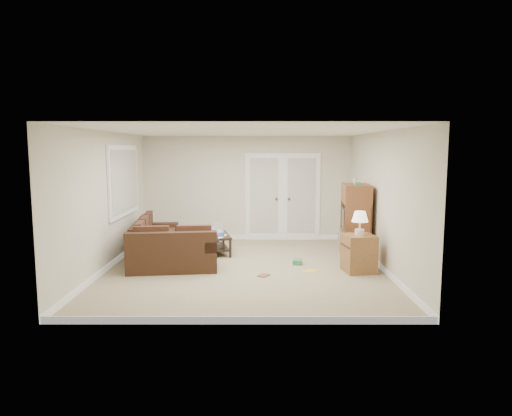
{
  "coord_description": "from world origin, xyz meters",
  "views": [
    {
      "loc": [
        0.22,
        -8.22,
        2.16
      ],
      "look_at": [
        0.21,
        0.15,
        1.1
      ],
      "focal_mm": 32.0,
      "sensor_mm": 36.0,
      "label": 1
    }
  ],
  "objects_px": {
    "coffee_table": "(217,243)",
    "tv_armoire": "(355,221)",
    "side_cabinet": "(359,250)",
    "sectional_sofa": "(163,248)"
  },
  "relations": [
    {
      "from": "coffee_table",
      "to": "tv_armoire",
      "type": "distance_m",
      "value": 2.9
    },
    {
      "from": "tv_armoire",
      "to": "side_cabinet",
      "type": "height_order",
      "value": "tv_armoire"
    },
    {
      "from": "coffee_table",
      "to": "side_cabinet",
      "type": "distance_m",
      "value": 3.07
    },
    {
      "from": "sectional_sofa",
      "to": "side_cabinet",
      "type": "distance_m",
      "value": 3.71
    },
    {
      "from": "coffee_table",
      "to": "side_cabinet",
      "type": "bearing_deg",
      "value": -42.21
    },
    {
      "from": "tv_armoire",
      "to": "side_cabinet",
      "type": "xyz_separation_m",
      "value": [
        -0.15,
        -1.04,
        -0.36
      ]
    },
    {
      "from": "coffee_table",
      "to": "side_cabinet",
      "type": "xyz_separation_m",
      "value": [
        2.67,
        -1.5,
        0.17
      ]
    },
    {
      "from": "sectional_sofa",
      "to": "side_cabinet",
      "type": "relative_size",
      "value": 2.28
    },
    {
      "from": "tv_armoire",
      "to": "side_cabinet",
      "type": "distance_m",
      "value": 1.12
    },
    {
      "from": "coffee_table",
      "to": "tv_armoire",
      "type": "relative_size",
      "value": 0.67
    }
  ]
}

